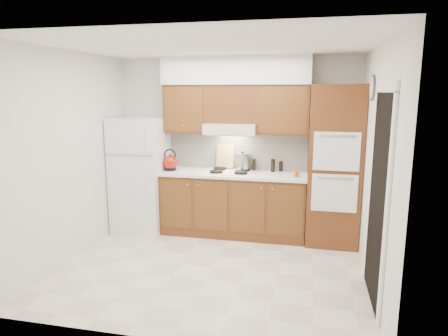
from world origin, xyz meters
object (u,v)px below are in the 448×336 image
fridge (141,174)px  oven_cabinet (334,166)px  stock_pot (243,161)px  kettle (170,163)px

fridge → oven_cabinet: 2.86m
stock_pot → fridge: bearing=-172.4°
kettle → oven_cabinet: bearing=-19.4°
kettle → fridge: bearing=161.5°
oven_cabinet → kettle: (-2.37, -0.02, -0.04)m
fridge → kettle: size_ratio=7.96×
kettle → stock_pot: bearing=-9.6°
oven_cabinet → kettle: 2.37m
oven_cabinet → kettle: size_ratio=10.18×
oven_cabinet → stock_pot: (-1.31, 0.17, -0.02)m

